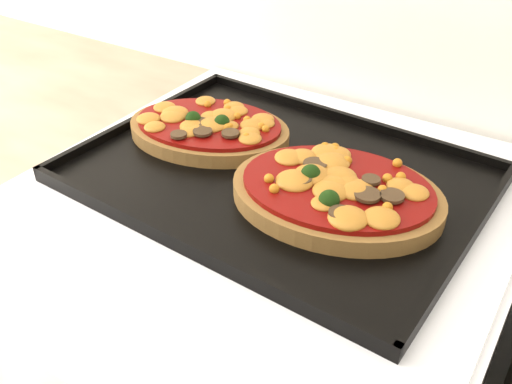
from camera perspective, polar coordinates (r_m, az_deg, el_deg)
The scene contains 3 objects.
baking_tray at distance 0.73m, azimuth 2.13°, elevation 2.01°, with size 0.50×0.37×0.02m, color black.
pizza_left at distance 0.80m, azimuth -4.75°, elevation 6.48°, with size 0.23×0.16×0.03m, color olive, non-canonical shape.
pizza_right at distance 0.67m, azimuth 8.07°, elevation 0.12°, with size 0.25×0.19×0.04m, color olive, non-canonical shape.
Camera 1 is at (0.28, 1.20, 1.31)m, focal length 40.00 mm.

